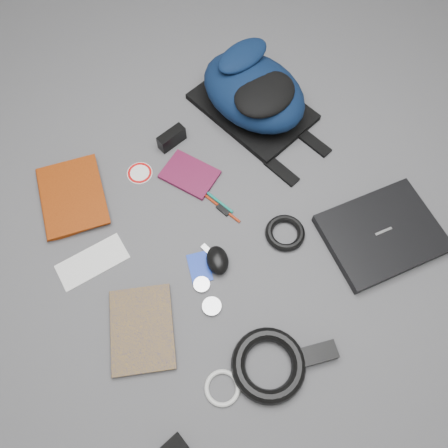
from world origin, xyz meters
TOP-DOWN VIEW (x-y plane):
  - ground at (0.00, 0.00)m, footprint 4.00×4.00m
  - backpack at (0.35, 0.32)m, footprint 0.36×0.47m
  - laptop at (0.37, -0.30)m, footprint 0.38×0.33m
  - textbook_red at (-0.43, 0.39)m, footprint 0.27×0.31m
  - comic_book at (-0.45, -0.09)m, footprint 0.26×0.29m
  - envelope at (-0.39, 0.13)m, footprint 0.21×0.11m
  - dvd_case at (0.02, 0.22)m, footprint 0.18×0.21m
  - compact_camera at (0.04, 0.36)m, footprint 0.10×0.05m
  - sticker_disc at (-0.11, 0.32)m, footprint 0.10×0.10m
  - pen_teal at (0.03, 0.10)m, footprint 0.05×0.16m
  - pen_red at (0.03, 0.06)m, footprint 0.04×0.15m
  - id_badge at (-0.14, -0.07)m, footprint 0.09×0.11m
  - usb_black at (0.03, 0.05)m, footprint 0.03×0.05m
  - usb_silver at (-0.09, -0.04)m, footprint 0.02×0.04m
  - mouse at (-0.09, -0.09)m, footprint 0.09×0.11m
  - headphone_left at (-0.16, -0.12)m, footprint 0.05×0.05m
  - headphone_right at (-0.17, -0.19)m, footprint 0.07×0.07m
  - cable_coil at (0.14, -0.13)m, footprint 0.12×0.12m
  - power_brick at (-0.02, -0.46)m, footprint 0.13×0.09m
  - power_cord_coil at (-0.14, -0.41)m, footprint 0.25×0.25m
  - white_cable_coil at (-0.28, -0.38)m, footprint 0.12×0.12m

SIDE VIEW (x-z plane):
  - ground at x=0.00m, z-range 0.00..0.00m
  - sticker_disc at x=-0.11m, z-range 0.00..0.00m
  - envelope at x=-0.39m, z-range 0.00..0.00m
  - id_badge at x=-0.14m, z-range 0.00..0.00m
  - usb_silver at x=-0.09m, z-range 0.00..0.01m
  - pen_red at x=0.03m, z-range 0.00..0.01m
  - usb_black at x=0.03m, z-range 0.00..0.01m
  - pen_teal at x=0.03m, z-range 0.00..0.01m
  - headphone_left at x=-0.16m, z-range 0.00..0.01m
  - white_cable_coil at x=-0.28m, z-range 0.00..0.01m
  - headphone_right at x=-0.17m, z-range 0.00..0.01m
  - dvd_case at x=0.02m, z-range 0.00..0.01m
  - comic_book at x=-0.45m, z-range 0.00..0.02m
  - cable_coil at x=0.14m, z-range 0.00..0.02m
  - power_brick at x=-0.02m, z-range 0.00..0.03m
  - textbook_red at x=-0.43m, z-range 0.00..0.03m
  - laptop at x=0.37m, z-range 0.00..0.03m
  - power_cord_coil at x=-0.14m, z-range 0.00..0.04m
  - mouse at x=-0.09m, z-range 0.00..0.05m
  - compact_camera at x=0.04m, z-range 0.00..0.06m
  - backpack at x=0.35m, z-range 0.00..0.18m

